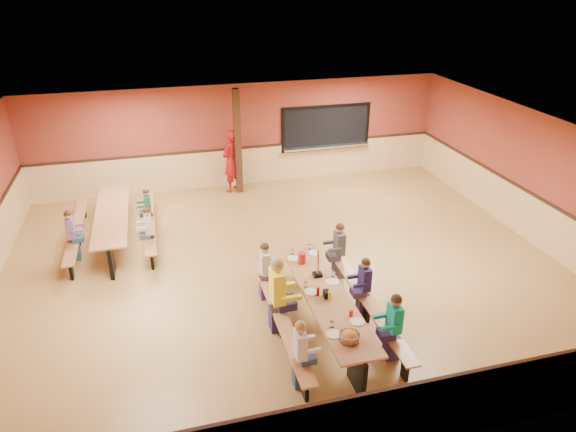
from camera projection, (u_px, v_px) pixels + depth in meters
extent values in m
plane|color=olive|center=(284.00, 267.00, 11.25)|extent=(12.00, 12.00, 0.00)
cube|color=brown|center=(241.00, 136.00, 14.94)|extent=(12.00, 0.04, 3.00)
cube|color=brown|center=(387.00, 370.00, 6.25)|extent=(12.00, 0.04, 3.00)
cube|color=brown|center=(532.00, 177.00, 11.99)|extent=(0.04, 10.00, 3.00)
cube|color=white|center=(284.00, 134.00, 9.94)|extent=(12.00, 10.00, 0.04)
cube|color=black|center=(326.00, 128.00, 15.50)|extent=(2.60, 0.06, 1.20)
cube|color=silver|center=(326.00, 147.00, 15.67)|extent=(2.70, 0.28, 0.06)
cube|color=#321E10|center=(238.00, 142.00, 14.37)|extent=(0.18, 0.18, 3.00)
cube|color=#9A633D|center=(325.00, 294.00, 9.05)|extent=(0.75, 3.60, 0.04)
cube|color=black|center=(357.00, 370.00, 7.87)|extent=(0.08, 0.60, 0.70)
cube|color=black|center=(301.00, 267.00, 10.56)|extent=(0.08, 0.60, 0.70)
cube|color=#9A633D|center=(280.00, 315.00, 8.99)|extent=(0.26, 3.60, 0.04)
cube|color=black|center=(280.00, 325.00, 9.08)|extent=(0.06, 0.18, 0.41)
cube|color=#9A633D|center=(368.00, 301.00, 9.37)|extent=(0.26, 3.60, 0.04)
cube|color=black|center=(367.00, 311.00, 9.47)|extent=(0.06, 0.18, 0.41)
cube|color=#9A633D|center=(112.00, 213.00, 12.05)|extent=(0.75, 3.60, 0.04)
cube|color=black|center=(111.00, 259.00, 10.87)|extent=(0.08, 0.60, 0.70)
cube|color=black|center=(116.00, 201.00, 13.56)|extent=(0.08, 0.60, 0.70)
cube|color=#9A633D|center=(77.00, 228.00, 11.99)|extent=(0.26, 3.60, 0.04)
cube|color=black|center=(78.00, 236.00, 12.09)|extent=(0.06, 0.18, 0.41)
cube|color=#9A633D|center=(149.00, 220.00, 12.37)|extent=(0.26, 3.60, 0.04)
cube|color=black|center=(150.00, 228.00, 12.47)|extent=(0.06, 0.18, 0.41)
imported|color=#A81315|center=(231.00, 161.00, 14.71)|extent=(0.79, 0.78, 1.84)
cylinder|color=red|center=(302.00, 258.00, 9.93)|extent=(0.16, 0.16, 0.22)
cube|color=black|center=(327.00, 294.00, 8.91)|extent=(0.10, 0.14, 0.13)
cylinder|color=yellow|center=(330.00, 296.00, 8.83)|extent=(0.06, 0.06, 0.17)
cylinder|color=#B2140F|center=(318.00, 291.00, 8.95)|extent=(0.06, 0.06, 0.17)
cube|color=black|center=(317.00, 274.00, 9.54)|extent=(0.16, 0.16, 0.06)
cube|color=#9A633D|center=(318.00, 262.00, 9.42)|extent=(0.02, 0.09, 0.50)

